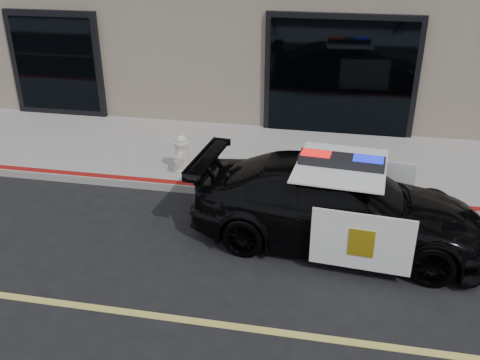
# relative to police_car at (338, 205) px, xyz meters

# --- Properties ---
(ground) EXTENTS (120.00, 120.00, 0.00)m
(ground) POSITION_rel_police_car_xyz_m (0.85, -2.29, -0.67)
(ground) COLOR black
(ground) RESTS_ON ground
(sidewalk_n) EXTENTS (60.00, 3.50, 0.15)m
(sidewalk_n) POSITION_rel_police_car_xyz_m (0.85, 2.96, -0.60)
(sidewalk_n) COLOR gray
(sidewalk_n) RESTS_ON ground
(police_car) EXTENTS (2.64, 4.90, 1.50)m
(police_car) POSITION_rel_police_car_xyz_m (0.00, 0.00, 0.00)
(police_car) COLOR black
(police_car) RESTS_ON ground
(fire_hydrant) EXTENTS (0.36, 0.50, 0.80)m
(fire_hydrant) POSITION_rel_police_car_xyz_m (-3.07, 1.79, -0.15)
(fire_hydrant) COLOR beige
(fire_hydrant) RESTS_ON sidewalk_n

